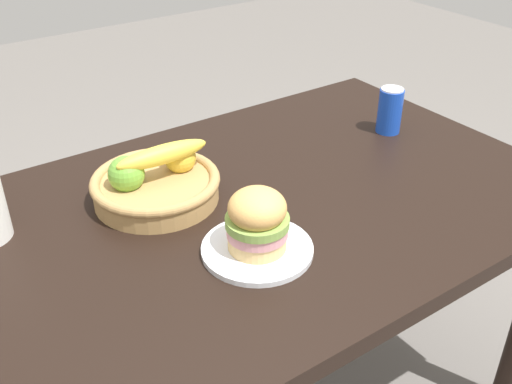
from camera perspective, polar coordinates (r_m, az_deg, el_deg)
dining_table at (r=1.42m, az=0.53°, el=-4.17°), size 1.40×0.90×0.75m
plate at (r=1.20m, az=0.12°, el=-5.44°), size 0.22×0.22×0.01m
sandwich at (r=1.16m, az=0.12°, el=-2.68°), size 0.13×0.13×0.13m
soda_can at (r=1.69m, az=12.58°, el=7.56°), size 0.07×0.07×0.13m
fruit_basket at (r=1.36m, az=-9.50°, el=0.92°), size 0.29×0.29×0.14m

